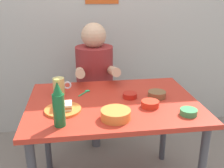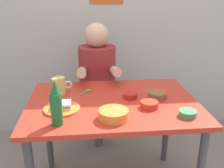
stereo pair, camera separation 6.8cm
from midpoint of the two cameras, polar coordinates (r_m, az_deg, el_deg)
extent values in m
cube|color=#ADA89E|center=(2.62, -4.00, 17.16)|extent=(4.40, 0.08, 2.60)
cube|color=#B72D1E|center=(1.72, -0.90, -4.17)|extent=(1.10, 0.80, 0.03)
cylinder|color=#3F3F44|center=(2.20, -14.96, -9.95)|extent=(0.05, 0.05, 0.71)
cylinder|color=#3F3F44|center=(2.29, 10.45, -8.38)|extent=(0.05, 0.05, 0.71)
cylinder|color=#4C4C51|center=(2.51, -4.31, -9.22)|extent=(0.08, 0.08, 0.41)
cylinder|color=brown|center=(2.41, -4.45, -4.55)|extent=(0.34, 0.34, 0.04)
cylinder|color=maroon|center=(2.31, -4.64, 1.79)|extent=(0.32, 0.32, 0.52)
sphere|color=tan|center=(2.22, -4.90, 10.50)|extent=(0.21, 0.21, 0.21)
cylinder|color=tan|center=(2.03, -7.93, 2.48)|extent=(0.07, 0.31, 0.14)
cylinder|color=tan|center=(2.05, -0.63, 2.81)|extent=(0.07, 0.31, 0.14)
cylinder|color=orange|center=(1.61, -11.84, -5.50)|extent=(0.22, 0.22, 0.01)
cube|color=beige|center=(1.61, -11.87, -5.08)|extent=(0.11, 0.09, 0.01)
cube|color=#9E592D|center=(1.60, -11.90, -4.69)|extent=(0.11, 0.09, 0.01)
cube|color=beige|center=(1.60, -11.93, -4.30)|extent=(0.11, 0.09, 0.01)
cylinder|color=#D1BC66|center=(1.84, -12.54, -0.53)|extent=(0.08, 0.08, 0.12)
torus|color=silver|center=(1.83, -10.74, -0.27)|extent=(0.06, 0.01, 0.06)
cylinder|color=#19602D|center=(1.42, -12.82, -5.60)|extent=(0.06, 0.06, 0.18)
cone|color=#19602D|center=(1.37, -13.22, -0.88)|extent=(0.05, 0.05, 0.07)
cylinder|color=#BFB74C|center=(1.36, -13.35, 0.74)|extent=(0.03, 0.03, 0.01)
cylinder|color=brown|center=(1.78, 8.65, -2.26)|extent=(0.12, 0.12, 0.04)
cylinder|color=brown|center=(1.78, 8.67, -1.98)|extent=(0.10, 0.10, 0.02)
cylinder|color=#388C4C|center=(1.58, 15.14, -5.92)|extent=(0.10, 0.10, 0.03)
cylinder|color=#5B643A|center=(1.58, 15.16, -5.66)|extent=(0.08, 0.08, 0.02)
cylinder|color=orange|center=(1.48, -0.51, -6.64)|extent=(0.17, 0.17, 0.05)
cylinder|color=#B25B2D|center=(1.47, -0.51, -6.22)|extent=(0.14, 0.14, 0.02)
cylinder|color=red|center=(1.64, 7.10, -4.34)|extent=(0.11, 0.11, 0.04)
cylinder|color=#A33521|center=(1.63, 7.12, -4.06)|extent=(0.09, 0.09, 0.02)
cylinder|color=#B21E14|center=(1.76, 2.81, -2.48)|extent=(0.10, 0.10, 0.03)
cylinder|color=maroon|center=(1.76, 2.81, -2.26)|extent=(0.08, 0.08, 0.02)
cylinder|color=#26A559|center=(1.84, -7.37, -2.08)|extent=(0.07, 0.09, 0.01)
ellipsoid|color=#26A559|center=(1.88, -6.41, -1.47)|extent=(0.04, 0.02, 0.01)
camera|label=1|loc=(0.03, -91.13, -0.42)|focal=42.02mm
camera|label=2|loc=(0.03, 88.87, 0.42)|focal=42.02mm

